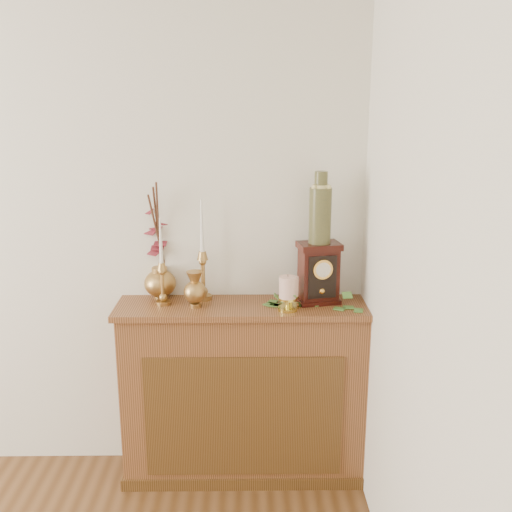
{
  "coord_description": "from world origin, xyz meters",
  "views": [
    {
      "loc": [
        1.43,
        -0.65,
        1.91
      ],
      "look_at": [
        1.46,
        2.05,
        1.19
      ],
      "focal_mm": 42.0,
      "sensor_mm": 36.0,
      "label": 1
    }
  ],
  "objects_px": {
    "candlestick_center": "(203,267)",
    "bud_vase": "(195,290)",
    "mantel_clock": "(319,273)",
    "candlestick_left": "(162,277)",
    "ginger_jar": "(158,244)",
    "ceramic_vase": "(320,211)"
  },
  "relations": [
    {
      "from": "candlestick_left",
      "to": "ginger_jar",
      "type": "height_order",
      "value": "ginger_jar"
    },
    {
      "from": "ginger_jar",
      "to": "mantel_clock",
      "type": "bearing_deg",
      "value": -8.61
    },
    {
      "from": "candlestick_center",
      "to": "mantel_clock",
      "type": "distance_m",
      "value": 0.57
    },
    {
      "from": "ginger_jar",
      "to": "ceramic_vase",
      "type": "distance_m",
      "value": 0.82
    },
    {
      "from": "bud_vase",
      "to": "candlestick_left",
      "type": "bearing_deg",
      "value": 166.55
    },
    {
      "from": "candlestick_center",
      "to": "bud_vase",
      "type": "relative_size",
      "value": 2.84
    },
    {
      "from": "candlestick_center",
      "to": "ginger_jar",
      "type": "relative_size",
      "value": 0.85
    },
    {
      "from": "ginger_jar",
      "to": "ceramic_vase",
      "type": "xyz_separation_m",
      "value": [
        0.79,
        -0.12,
        0.19
      ]
    },
    {
      "from": "candlestick_left",
      "to": "candlestick_center",
      "type": "relative_size",
      "value": 0.85
    },
    {
      "from": "candlestick_left",
      "to": "candlestick_center",
      "type": "xyz_separation_m",
      "value": [
        0.19,
        0.07,
        0.02
      ]
    },
    {
      "from": "bud_vase",
      "to": "ginger_jar",
      "type": "distance_m",
      "value": 0.32
    },
    {
      "from": "candlestick_center",
      "to": "mantel_clock",
      "type": "xyz_separation_m",
      "value": [
        0.57,
        -0.05,
        -0.02
      ]
    },
    {
      "from": "candlestick_left",
      "to": "ginger_jar",
      "type": "distance_m",
      "value": 0.19
    },
    {
      "from": "ginger_jar",
      "to": "mantel_clock",
      "type": "relative_size",
      "value": 1.97
    },
    {
      "from": "bud_vase",
      "to": "mantel_clock",
      "type": "height_order",
      "value": "mantel_clock"
    },
    {
      "from": "candlestick_center",
      "to": "bud_vase",
      "type": "xyz_separation_m",
      "value": [
        -0.03,
        -0.11,
        -0.08
      ]
    },
    {
      "from": "candlestick_left",
      "to": "ceramic_vase",
      "type": "xyz_separation_m",
      "value": [
        0.76,
        0.03,
        0.31
      ]
    },
    {
      "from": "candlestick_center",
      "to": "ginger_jar",
      "type": "bearing_deg",
      "value": 162.94
    },
    {
      "from": "ceramic_vase",
      "to": "candlestick_left",
      "type": "bearing_deg",
      "value": -178.01
    },
    {
      "from": "candlestick_center",
      "to": "ceramic_vase",
      "type": "bearing_deg",
      "value": -4.82
    },
    {
      "from": "candlestick_center",
      "to": "ginger_jar",
      "type": "xyz_separation_m",
      "value": [
        -0.23,
        0.07,
        0.1
      ]
    },
    {
      "from": "bud_vase",
      "to": "ginger_jar",
      "type": "xyz_separation_m",
      "value": [
        -0.2,
        0.18,
        0.18
      ]
    }
  ]
}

